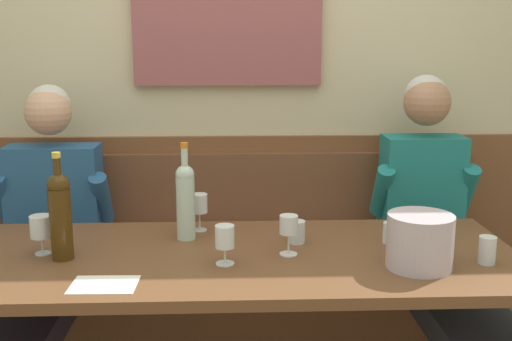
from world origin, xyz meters
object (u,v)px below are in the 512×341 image
object	(u,v)px
wine_bottle_clear_water	(60,213)
water_tumbler_center	(297,232)
wine_glass_mid_right	(199,205)
water_tumbler_left	(487,250)
wine_glass_by_bottle	(41,227)
dining_table	(237,274)
water_tumbler_right	(391,233)
person_left_seat	(443,241)
wine_glass_right_end	(225,239)
wall_bench	(236,294)
wine_bottle_amber_mid	(185,199)
person_right_seat	(34,256)
ice_bucket	(420,241)
wine_glass_center_front	(289,227)

from	to	relation	value
wine_bottle_clear_water	water_tumbler_center	size ratio (longest dim) A/B	4.46
wine_glass_mid_right	water_tumbler_left	distance (m)	1.10
water_tumbler_left	water_tumbler_center	xyz separation A→B (m)	(-0.64, 0.25, -0.01)
wine_glass_by_bottle	water_tumbler_center	bearing A→B (deg)	5.38
dining_table	water_tumbler_right	distance (m)	0.61
dining_table	person_left_seat	world-z (taller)	person_left_seat
wine_glass_right_end	water_tumbler_center	xyz separation A→B (m)	(0.27, 0.22, -0.05)
wall_bench	wine_glass_right_end	xyz separation A→B (m)	(-0.04, -0.75, 0.53)
wall_bench	water_tumbler_right	distance (m)	0.94
water_tumbler_left	wine_glass_mid_right	bearing A→B (deg)	157.82
wine_bottle_amber_mid	wine_glass_by_bottle	bearing A→B (deg)	-163.19
person_right_seat	water_tumbler_left	distance (m)	1.76
person_right_seat	wine_glass_right_end	world-z (taller)	person_right_seat
wine_bottle_clear_water	water_tumbler_left	bearing A→B (deg)	-4.12
wall_bench	wine_bottle_amber_mid	bearing A→B (deg)	-112.61
wine_bottle_amber_mid	water_tumbler_right	size ratio (longest dim) A/B	4.70
ice_bucket	wine_bottle_amber_mid	xyz separation A→B (m)	(-0.82, 0.34, 0.07)
person_right_seat	wine_bottle_amber_mid	world-z (taller)	person_right_seat
wine_bottle_amber_mid	wine_bottle_clear_water	distance (m)	0.47
wine_bottle_amber_mid	wine_glass_mid_right	size ratio (longest dim) A/B	2.49
person_right_seat	wine_bottle_clear_water	size ratio (longest dim) A/B	3.34
wall_bench	ice_bucket	xyz separation A→B (m)	(0.62, -0.81, 0.54)
wall_bench	water_tumbler_right	world-z (taller)	wall_bench
dining_table	water_tumbler_left	bearing A→B (deg)	-8.65
person_right_seat	wine_bottle_clear_water	bearing A→B (deg)	-55.96
wine_glass_by_bottle	wine_glass_right_end	distance (m)	0.68
water_tumbler_center	ice_bucket	bearing A→B (deg)	-34.96
person_right_seat	wine_glass_mid_right	size ratio (longest dim) A/B	8.41
person_right_seat	wine_glass_center_front	world-z (taller)	person_right_seat
wall_bench	water_tumbler_center	distance (m)	0.76
water_tumbler_right	water_tumbler_left	bearing A→B (deg)	-39.28
wall_bench	wine_glass_by_bottle	size ratio (longest dim) A/B	16.38
wine_glass_mid_right	dining_table	bearing A→B (deg)	-62.30
wine_glass_center_front	wine_bottle_clear_water	bearing A→B (deg)	-179.29
ice_bucket	water_tumbler_left	xyz separation A→B (m)	(0.25, 0.03, -0.04)
person_left_seat	wine_glass_mid_right	world-z (taller)	person_left_seat
water_tumbler_right	water_tumbler_left	world-z (taller)	water_tumbler_left
wall_bench	person_left_seat	size ratio (longest dim) A/B	1.78
dining_table	water_tumbler_center	bearing A→B (deg)	26.62
wine_bottle_clear_water	water_tumbler_right	bearing A→B (deg)	5.72
wine_bottle_amber_mid	water_tumbler_center	distance (m)	0.45
dining_table	ice_bucket	bearing A→B (deg)	-14.23
person_right_seat	wine_glass_by_bottle	world-z (taller)	person_right_seat
wine_glass_by_bottle	person_right_seat	bearing A→B (deg)	115.50
wall_bench	ice_bucket	size ratio (longest dim) A/B	10.53
wine_glass_right_end	water_tumbler_right	world-z (taller)	wine_glass_right_end
wall_bench	person_left_seat	bearing A→B (deg)	-21.20
person_right_seat	wine_glass_mid_right	distance (m)	0.71
water_tumbler_right	dining_table	bearing A→B (deg)	-170.74
water_tumbler_left	water_tumbler_center	world-z (taller)	water_tumbler_left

